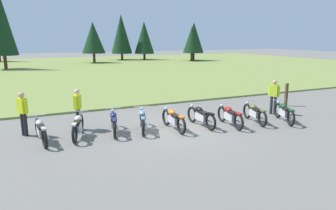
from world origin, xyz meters
name	(u,v)px	position (x,y,z in m)	size (l,w,h in m)	color
ground_plane	(174,130)	(0.00, 0.00, 0.00)	(140.00, 140.00, 0.00)	slate
grass_moorland	(76,69)	(0.00, 26.53, 0.05)	(80.00, 44.00, 0.10)	olive
forest_treeline	(73,35)	(0.98, 33.40, 4.04)	(35.46, 26.36, 8.92)	#47331E
motorcycle_silver	(41,130)	(-4.96, 0.56, 0.44)	(0.62, 2.10, 0.88)	black
motorcycle_cream	(78,126)	(-3.67, 0.62, 0.44)	(0.86, 2.03, 0.88)	black
motorcycle_navy	(114,122)	(-2.32, 0.58, 0.44)	(0.71, 2.07, 0.88)	black
motorcycle_sky_blue	(142,120)	(-1.21, 0.40, 0.44)	(0.85, 2.03, 0.88)	black
motorcycle_orange	(173,119)	(-0.03, 0.03, 0.44)	(0.62, 2.10, 0.88)	black
motorcycle_black	(201,116)	(1.24, 0.00, 0.44)	(0.62, 2.10, 0.88)	black
motorcycle_red	(230,116)	(2.37, -0.46, 0.44)	(0.62, 2.10, 0.88)	black
motorcycle_olive	(254,113)	(3.67, -0.46, 0.44)	(0.71, 2.07, 0.88)	black
motorcycle_british_green	(284,112)	(4.94, -0.91, 0.44)	(0.96, 1.98, 0.88)	black
rider_with_back_turned	(274,95)	(5.48, 0.35, 0.95)	(0.36, 0.50, 1.67)	#2D2D38
rider_in_hivis_vest	(23,111)	(-5.49, 1.65, 0.95)	(0.37, 0.48, 1.67)	black
rider_near_row_end	(78,107)	(-3.50, 1.57, 0.95)	(0.35, 0.51, 1.67)	black
trail_marker_post	(286,95)	(7.47, 1.50, 0.62)	(0.12, 0.12, 1.23)	#47331E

